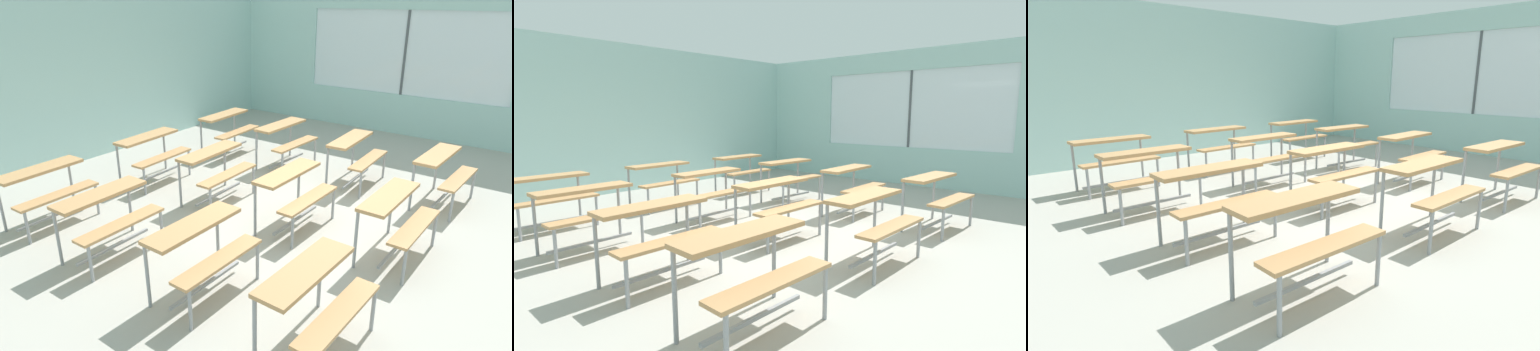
{
  "view_description": "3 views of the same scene",
  "coord_description": "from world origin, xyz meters",
  "views": [
    {
      "loc": [
        -4.64,
        -2.78,
        2.81
      ],
      "look_at": [
        -0.04,
        0.62,
        0.56
      ],
      "focal_mm": 32.13,
      "sensor_mm": 36.0,
      "label": 1
    },
    {
      "loc": [
        -3.8,
        -3.3,
        1.6
      ],
      "look_at": [
        0.68,
        0.81,
        0.66
      ],
      "focal_mm": 28.0,
      "sensor_mm": 36.0,
      "label": 2
    },
    {
      "loc": [
        -3.8,
        -3.3,
        1.6
      ],
      "look_at": [
        -0.92,
        -0.03,
        0.54
      ],
      "focal_mm": 28.0,
      "sensor_mm": 36.0,
      "label": 3
    }
  ],
  "objects": [
    {
      "name": "desk_bench_r1c1",
      "position": [
        -0.06,
        -0.0,
        0.56
      ],
      "size": [
        1.11,
        0.61,
        0.74
      ],
      "rotation": [
        0.0,
        0.0,
        -0.02
      ],
      "color": "tan",
      "rests_on": "ground"
    },
    {
      "name": "desk_bench_r1c0",
      "position": [
        -1.8,
        -0.03,
        0.56
      ],
      "size": [
        1.1,
        0.6,
        0.74
      ],
      "rotation": [
        0.0,
        0.0,
        -0.01
      ],
      "color": "tan",
      "rests_on": "ground"
    },
    {
      "name": "desk_bench_r2c1",
      "position": [
        -0.01,
        1.35,
        0.56
      ],
      "size": [
        1.11,
        0.62,
        0.74
      ],
      "rotation": [
        0.0,
        0.0,
        0.03
      ],
      "color": "tan",
      "rests_on": "ground"
    },
    {
      "name": "desk_bench_r2c0",
      "position": [
        -1.88,
        1.34,
        0.56
      ],
      "size": [
        1.11,
        0.61,
        0.74
      ],
      "rotation": [
        0.0,
        0.0,
        0.02
      ],
      "color": "tan",
      "rests_on": "ground"
    },
    {
      "name": "ground",
      "position": [
        0.0,
        0.0,
        -0.03
      ],
      "size": [
        10.0,
        9.0,
        0.05
      ],
      "primitive_type": "cube",
      "color": "#ADA89E"
    },
    {
      "name": "desk_bench_r3c1",
      "position": [
        -0.04,
        2.66,
        0.56
      ],
      "size": [
        1.13,
        0.64,
        0.74
      ],
      "rotation": [
        0.0,
        0.0,
        0.05
      ],
      "color": "tan",
      "rests_on": "ground"
    },
    {
      "name": "desk_bench_r0c2",
      "position": [
        1.79,
        -1.33,
        0.56
      ],
      "size": [
        1.13,
        0.64,
        0.74
      ],
      "rotation": [
        0.0,
        0.0,
        -0.04
      ],
      "color": "tan",
      "rests_on": "ground"
    },
    {
      "name": "wall_right",
      "position": [
        5.0,
        -0.13,
        1.45
      ],
      "size": [
        0.12,
        9.0,
        3.0
      ],
      "color": "#A8D1CC",
      "rests_on": "ground"
    },
    {
      "name": "desk_bench_r3c2",
      "position": [
        1.78,
        2.6,
        0.56
      ],
      "size": [
        1.11,
        0.61,
        0.74
      ],
      "rotation": [
        0.0,
        0.0,
        0.02
      ],
      "color": "tan",
      "rests_on": "ground"
    },
    {
      "name": "desk_bench_r3c0",
      "position": [
        -1.86,
        2.64,
        0.56
      ],
      "size": [
        1.12,
        0.62,
        0.74
      ],
      "rotation": [
        0.0,
        0.0,
        0.03
      ],
      "color": "tan",
      "rests_on": "ground"
    },
    {
      "name": "desk_bench_r0c1",
      "position": [
        -0.0,
        -1.32,
        0.56
      ],
      "size": [
        1.11,
        0.6,
        0.74
      ],
      "rotation": [
        0.0,
        0.0,
        -0.01
      ],
      "color": "tan",
      "rests_on": "ground"
    },
    {
      "name": "desk_bench_r1c2",
      "position": [
        1.76,
        -0.01,
        0.56
      ],
      "size": [
        1.12,
        0.63,
        0.74
      ],
      "rotation": [
        0.0,
        0.0,
        0.04
      ],
      "color": "tan",
      "rests_on": "ground"
    },
    {
      "name": "wall_back",
      "position": [
        0.0,
        4.5,
        1.5
      ],
      "size": [
        10.0,
        0.12,
        3.0
      ],
      "primitive_type": "cube",
      "color": "#A8D1CC",
      "rests_on": "ground"
    },
    {
      "name": "desk_bench_r2c2",
      "position": [
        1.8,
        1.34,
        0.56
      ],
      "size": [
        1.13,
        0.64,
        0.74
      ],
      "rotation": [
        0.0,
        0.0,
        -0.05
      ],
      "color": "tan",
      "rests_on": "ground"
    },
    {
      "name": "desk_bench_r0c0",
      "position": [
        -1.84,
        -1.32,
        0.56
      ],
      "size": [
        1.11,
        0.62,
        0.74
      ],
      "rotation": [
        0.0,
        0.0,
        -0.03
      ],
      "color": "tan",
      "rests_on": "ground"
    }
  ]
}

